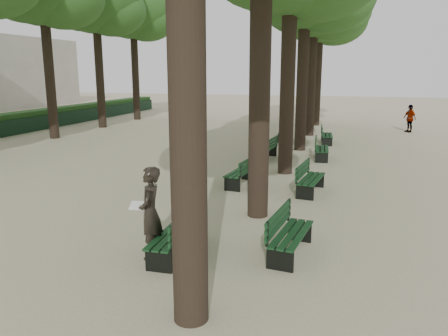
# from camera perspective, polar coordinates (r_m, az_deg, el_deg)

# --- Properties ---
(ground) EXTENTS (120.00, 120.00, 0.00)m
(ground) POSITION_cam_1_polar(r_m,az_deg,el_deg) (9.12, -8.96, -11.15)
(ground) COLOR #BAB08D
(ground) RESTS_ON ground
(tree_central_5) EXTENTS (6.00, 6.00, 9.95)m
(tree_central_5) POSITION_cam_1_polar(r_m,az_deg,el_deg) (30.89, 12.52, 19.72)
(tree_central_5) COLOR #33261C
(tree_central_5) RESTS_ON ground
(tree_far_5) EXTENTS (6.00, 6.00, 10.45)m
(tree_far_5) POSITION_cam_1_polar(r_m,az_deg,el_deg) (34.59, -11.86, 19.77)
(tree_far_5) COLOR #33261C
(tree_far_5) RESTS_ON ground
(bench_left_0) EXTENTS (0.62, 1.81, 0.92)m
(bench_left_0) POSITION_cam_1_polar(r_m,az_deg,el_deg) (8.95, -6.61, -9.65)
(bench_left_0) COLOR black
(bench_left_0) RESTS_ON ground
(bench_left_1) EXTENTS (0.78, 1.85, 0.92)m
(bench_left_1) POSITION_cam_1_polar(r_m,az_deg,el_deg) (14.19, 2.22, -1.20)
(bench_left_1) COLOR black
(bench_left_1) RESTS_ON ground
(bench_left_2) EXTENTS (0.73, 1.84, 0.92)m
(bench_left_2) POSITION_cam_1_polar(r_m,az_deg,el_deg) (18.50, 5.50, 1.99)
(bench_left_2) COLOR black
(bench_left_2) RESTS_ON ground
(bench_left_3) EXTENTS (0.70, 1.84, 0.92)m
(bench_left_3) POSITION_cam_1_polar(r_m,az_deg,el_deg) (23.70, 7.84, 4.25)
(bench_left_3) COLOR black
(bench_left_3) RESTS_ON ground
(bench_right_0) EXTENTS (0.79, 1.86, 0.92)m
(bench_right_0) POSITION_cam_1_polar(r_m,az_deg,el_deg) (9.02, 8.71, -9.54)
(bench_right_0) COLOR black
(bench_right_0) RESTS_ON ground
(bench_right_1) EXTENTS (0.79, 1.86, 0.92)m
(bench_right_1) POSITION_cam_1_polar(r_m,az_deg,el_deg) (13.54, 11.27, -2.11)
(bench_right_1) COLOR black
(bench_right_1) RESTS_ON ground
(bench_right_2) EXTENTS (0.68, 1.83, 0.92)m
(bench_right_2) POSITION_cam_1_polar(r_m,az_deg,el_deg) (18.84, 12.64, 1.94)
(bench_right_2) COLOR black
(bench_right_2) RESTS_ON ground
(bench_right_3) EXTENTS (0.71, 1.84, 0.92)m
(bench_right_3) POSITION_cam_1_polar(r_m,az_deg,el_deg) (23.01, 13.27, 3.79)
(bench_right_3) COLOR black
(bench_right_3) RESTS_ON ground
(man_with_map) EXTENTS (0.70, 0.81, 1.85)m
(man_with_map) POSITION_cam_1_polar(r_m,az_deg,el_deg) (8.72, -9.62, -5.79)
(man_with_map) COLOR black
(man_with_map) RESTS_ON ground
(pedestrian_b) EXTENTS (0.92, 1.17, 1.80)m
(pedestrian_b) POSITION_cam_1_polar(r_m,az_deg,el_deg) (32.86, 10.17, 7.56)
(pedestrian_b) COLOR #262628
(pedestrian_b) RESTS_ON ground
(pedestrian_c) EXTENTS (0.83, 1.00, 1.67)m
(pedestrian_c) POSITION_cam_1_polar(r_m,az_deg,el_deg) (28.90, 23.08, 5.97)
(pedestrian_c) COLOR #262628
(pedestrian_c) RESTS_ON ground
(pedestrian_a) EXTENTS (0.89, 0.75, 1.73)m
(pedestrian_a) POSITION_cam_1_polar(r_m,az_deg,el_deg) (30.22, 4.85, 7.23)
(pedestrian_a) COLOR #262628
(pedestrian_a) RESTS_ON ground
(pedestrian_e) EXTENTS (1.11, 1.51, 1.69)m
(pedestrian_e) POSITION_cam_1_polar(r_m,az_deg,el_deg) (33.62, -4.74, 7.73)
(pedestrian_e) COLOR #262628
(pedestrian_e) RESTS_ON ground
(pedestrian_d) EXTENTS (0.77, 0.98, 1.86)m
(pedestrian_d) POSITION_cam_1_polar(r_m,az_deg,el_deg) (35.21, 4.15, 8.09)
(pedestrian_d) COLOR #262628
(pedestrian_d) RESTS_ON ground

